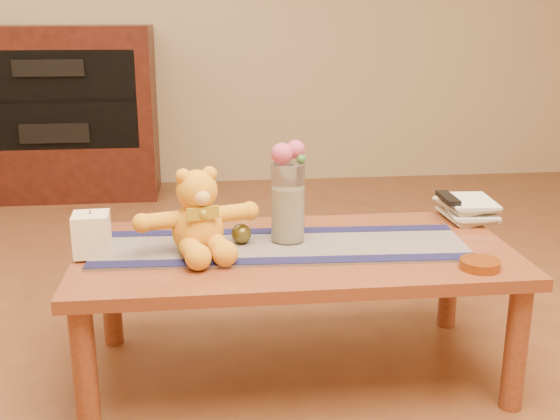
{
  "coord_description": "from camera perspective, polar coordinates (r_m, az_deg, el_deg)",
  "views": [
    {
      "loc": [
        -0.28,
        -2.06,
        1.19
      ],
      "look_at": [
        -0.05,
        0.0,
        0.58
      ],
      "focal_mm": 43.57,
      "sensor_mm": 36.0,
      "label": 1
    }
  ],
  "objects": [
    {
      "name": "stereo_upper",
      "position": [
        4.51,
        -18.54,
        11.37
      ],
      "size": [
        0.42,
        0.28,
        0.1
      ],
      "primitive_type": "cube",
      "color": "black",
      "rests_on": "media_cabinet"
    },
    {
      "name": "bronze_ball",
      "position": [
        2.22,
        -3.26,
        -2.01
      ],
      "size": [
        0.08,
        0.08,
        0.07
      ],
      "primitive_type": "sphere",
      "rotation": [
        0.0,
        0.0,
        0.28
      ],
      "color": "brown",
      "rests_on": "persian_runner"
    },
    {
      "name": "teddy_bear",
      "position": [
        2.13,
        -6.96,
        -0.18
      ],
      "size": [
        0.45,
        0.4,
        0.25
      ],
      "primitive_type": null,
      "rotation": [
        0.0,
        0.0,
        0.28
      ],
      "color": "orange",
      "rests_on": "persian_runner"
    },
    {
      "name": "cabinet_shelf",
      "position": [
        4.51,
        -18.36,
        8.85
      ],
      "size": [
        1.02,
        0.2,
        0.02
      ],
      "primitive_type": "cube",
      "color": "black",
      "rests_on": "media_cabinet"
    },
    {
      "name": "blue_flower_back",
      "position": [
        2.21,
        0.82,
        4.82
      ],
      "size": [
        0.04,
        0.04,
        0.04
      ],
      "primitive_type": "sphere",
      "color": "#474495",
      "rests_on": "glass_vase"
    },
    {
      "name": "blue_flower_side",
      "position": [
        2.19,
        -0.17,
        4.52
      ],
      "size": [
        0.04,
        0.04,
        0.04
      ],
      "primitive_type": "sphere",
      "color": "#474495",
      "rests_on": "glass_vase"
    },
    {
      "name": "book_bottom",
      "position": [
        2.57,
        13.74,
        -0.55
      ],
      "size": [
        0.17,
        0.23,
        0.02
      ],
      "primitive_type": "imported",
      "rotation": [
        0.0,
        0.0,
        0.03
      ],
      "color": "beige",
      "rests_on": "coffee_table_top"
    },
    {
      "name": "rose_right",
      "position": [
        2.18,
        1.32,
        5.11
      ],
      "size": [
        0.06,
        0.06,
        0.06
      ],
      "primitive_type": "sphere",
      "color": "#C04366",
      "rests_on": "glass_vase"
    },
    {
      "name": "pillar_candle",
      "position": [
        2.18,
        -15.52,
        -1.98
      ],
      "size": [
        0.12,
        0.12,
        0.13
      ],
      "primitive_type": "cube",
      "rotation": [
        0.0,
        0.0,
        0.06
      ],
      "color": "#FFE7BB",
      "rests_on": "persian_runner"
    },
    {
      "name": "persian_runner",
      "position": [
        2.21,
        0.11,
        -3.05
      ],
      "size": [
        1.22,
        0.41,
        0.01
      ],
      "primitive_type": "cube",
      "rotation": [
        0.0,
        0.0,
        -0.05
      ],
      "color": "#191741",
      "rests_on": "coffee_table_top"
    },
    {
      "name": "cabinet_cavity",
      "position": [
        4.43,
        -18.57,
        8.7
      ],
      "size": [
        1.02,
        0.03,
        0.61
      ],
      "primitive_type": "cube",
      "color": "black",
      "rests_on": "media_cabinet"
    },
    {
      "name": "media_cabinet",
      "position": [
        4.67,
        -17.88,
        7.76
      ],
      "size": [
        1.2,
        0.5,
        1.1
      ],
      "primitive_type": "cube",
      "color": "black",
      "rests_on": "floor"
    },
    {
      "name": "rose_left",
      "position": [
        2.16,
        0.18,
        4.75
      ],
      "size": [
        0.07,
        0.07,
        0.07
      ],
      "primitive_type": "sphere",
      "color": "#C04366",
      "rests_on": "glass_vase"
    },
    {
      "name": "amber_dish",
      "position": [
        2.11,
        16.43,
        -4.4
      ],
      "size": [
        0.14,
        0.14,
        0.03
      ],
      "primitive_type": "cylinder",
      "rotation": [
        0.0,
        0.0,
        0.23
      ],
      "color": "#BF5914",
      "rests_on": "coffee_table_top"
    },
    {
      "name": "runner_border_near",
      "position": [
        2.07,
        0.38,
        -4.25
      ],
      "size": [
        1.2,
        0.12,
        0.0
      ],
      "primitive_type": "cube",
      "rotation": [
        0.0,
        0.0,
        -0.05
      ],
      "color": "#13133A",
      "rests_on": "persian_runner"
    },
    {
      "name": "tv_remote",
      "position": [
        2.54,
        13.92,
        0.99
      ],
      "size": [
        0.05,
        0.16,
        0.02
      ],
      "primitive_type": "cube",
      "rotation": [
        0.0,
        0.0,
        -0.02
      ],
      "color": "black",
      "rests_on": "book_top"
    },
    {
      "name": "potpourri_fill",
      "position": [
        2.22,
        0.66,
        -0.35
      ],
      "size": [
        0.09,
        0.09,
        0.18
      ],
      "primitive_type": "cylinder",
      "color": "beige",
      "rests_on": "glass_vase"
    },
    {
      "name": "table_leg_fl",
      "position": [
        2.05,
        -16.06,
        -12.94
      ],
      "size": [
        0.07,
        0.07,
        0.41
      ],
      "primitive_type": "cylinder",
      "color": "#602A16",
      "rests_on": "floor"
    },
    {
      "name": "candle_wick",
      "position": [
        2.16,
        -15.66,
        -0.16
      ],
      "size": [
        0.0,
        0.0,
        0.01
      ],
      "primitive_type": "cylinder",
      "rotation": [
        0.0,
        0.0,
        0.06
      ],
      "color": "black",
      "rests_on": "pillar_candle"
    },
    {
      "name": "floor",
      "position": [
        2.39,
        1.22,
        -13.41
      ],
      "size": [
        5.5,
        5.5,
        0.0
      ],
      "primitive_type": "plane",
      "color": "brown",
      "rests_on": "ground"
    },
    {
      "name": "book_lower",
      "position": [
        2.56,
        13.9,
        -0.17
      ],
      "size": [
        0.19,
        0.24,
        0.02
      ],
      "primitive_type": "imported",
      "rotation": [
        0.0,
        0.0,
        -0.11
      ],
      "color": "beige",
      "rests_on": "book_bottom"
    },
    {
      "name": "table_leg_br",
      "position": [
        2.71,
        14.02,
        -5.44
      ],
      "size": [
        0.07,
        0.07,
        0.41
      ],
      "primitive_type": "cylinder",
      "color": "#602A16",
      "rests_on": "floor"
    },
    {
      "name": "stereo_lower",
      "position": [
        4.56,
        -18.09,
        6.42
      ],
      "size": [
        0.42,
        0.28,
        0.12
      ],
      "primitive_type": "cube",
      "color": "black",
      "rests_on": "media_cabinet"
    },
    {
      "name": "coffee_table_top",
      "position": [
        2.21,
        1.29,
        -3.69
      ],
      "size": [
        1.4,
        0.7,
        0.04
      ],
      "primitive_type": "cube",
      "color": "#602A16",
      "rests_on": "floor"
    },
    {
      "name": "leaf_sprig",
      "position": [
        2.16,
        1.79,
        4.29
      ],
      "size": [
        0.03,
        0.03,
        0.03
      ],
      "primitive_type": "sphere",
      "color": "#33662D",
      "rests_on": "glass_vase"
    },
    {
      "name": "glass_vase",
      "position": [
        2.21,
        0.66,
        0.62
      ],
      "size": [
        0.11,
        0.11,
        0.26
      ],
      "primitive_type": "cylinder",
      "color": "silver",
      "rests_on": "persian_runner"
    },
    {
      "name": "book_top",
      "position": [
        2.55,
        13.92,
        0.66
      ],
      "size": [
        0.18,
        0.24,
        0.02
      ],
      "primitive_type": "imported",
      "rotation": [
        0.0,
        0.0,
        -0.08
      ],
      "color": "beige",
      "rests_on": "book_upper"
    },
    {
      "name": "runner_border_far",
      "position": [
        2.34,
        -0.13,
        -1.76
      ],
      "size": [
        1.2,
        0.12,
        0.0
      ],
      "primitive_type": "cube",
      "rotation": [
        0.0,
        0.0,
        -0.05
      ],
      "color": "#13133A",
      "rests_on": "persian_runner"
    },
    {
      "name": "table_leg_fr",
      "position": [
        2.22,
        19.21,
        -10.87
      ],
      "size": [
        0.07,
        0.07,
        0.41
      ],
      "primitive_type": "cylinder",
      "color": "#602A16",
      "rests_on": "floor"
    },
    {
      "name": "book_upper",
      "position": [
        2.56,
        13.64,
        0.28
      ],
      "size": [
        0.18,
        0.24,
        0.02
      ],
      "primitive_type": "imported",
      "rotation": [
        0.0,
        0.0,
        0.08
      ],
      "color": "beige",
      "rests_on": "book_lower"
    },
    {
      "name": "table_leg_bl",
      "position": [
        2.57,
        -14.03,
        -6.64
      ],
      "size": [
        0.07,
        0.07,
        0.41
      ],
      "primitive_type": "cylinder",
      "color": "#602A16",
      "rests_on": "floor"
    }
  ]
}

